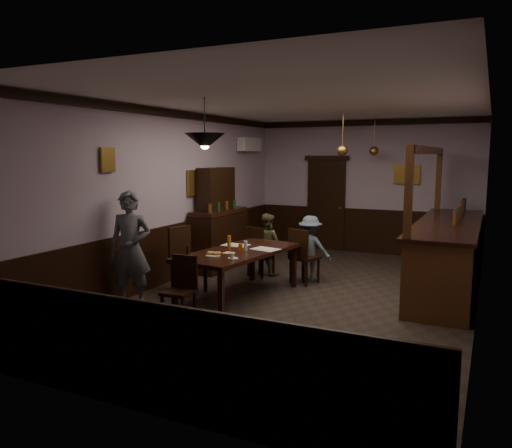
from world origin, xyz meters
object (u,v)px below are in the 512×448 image
Objects in this scene: pendant_brass_far at (374,151)px; soda_can at (241,248)px; person_standing at (130,249)px; pendant_iron at (205,141)px; chair_far_right at (302,254)px; pendant_brass_mid at (342,150)px; bar_counter at (448,253)px; chair_far_left at (258,250)px; sideboard at (218,228)px; dining_table at (239,254)px; chair_side at (185,256)px; coffee_cup at (232,256)px; chair_near at (181,286)px; person_seated_right at (310,248)px; person_seated_left at (267,244)px.

soda_can is at bearing -105.91° from pendant_brass_far.
person_standing is 2.42× the size of pendant_iron.
chair_far_right is at bearing 67.52° from soda_can.
soda_can is 0.15× the size of pendant_brass_mid.
chair_far_left is at bearing -168.14° from bar_counter.
sideboard reaches higher than chair_far_left.
dining_table is 3.51m from bar_counter.
pendant_iron reaches higher than chair_side.
pendant_iron is at bearing -110.48° from pendant_brass_mid.
sideboard reaches higher than coffee_cup.
sideboard is at bearing -138.47° from pendant_brass_far.
chair_near is 0.21× the size of bar_counter.
person_seated_right is at bearing -5.29° from sideboard.
chair_near is (-0.79, -2.52, -0.05)m from chair_far_right.
dining_table is 2.02× the size of person_seated_left.
pendant_brass_mid is (1.19, 3.48, 1.81)m from chair_near.
chair_side is at bearing 57.49° from chair_far_right.
pendant_brass_far reaches higher than coffee_cup.
chair_far_left reaches higher than chair_near.
dining_table is 2.39× the size of chair_far_right.
coffee_cup is at bearing -71.03° from dining_table.
person_seated_left is 2.20m from pendant_brass_mid.
person_standing is 2.11× the size of pendant_brass_mid.
sideboard is at bearing -175.47° from bar_counter.
chair_side is 4.36m from bar_counter.
bar_counter is (4.20, 0.33, -0.20)m from sideboard.
person_standing is 3.19m from person_seated_right.
person_seated_right is at bearing -82.36° from chair_far_right.
pendant_brass_mid reaches higher than sideboard.
sideboard is 4.22m from bar_counter.
chair_near is at bearing -108.85° from pendant_brass_mid.
chair_far_right is 2.05m from pendant_brass_mid.
coffee_cup is at bearing -56.18° from sideboard.
pendant_brass_far reaches higher than person_standing.
pendant_iron is at bearing -63.83° from sideboard.
dining_table is at bearing -72.12° from chair_side.
pendant_brass_far is at bearing -105.77° from person_seated_left.
person_seated_left is at bearing 100.47° from soda_can.
chair_near is 1.30m from soda_can.
pendant_brass_mid is (2.31, 0.51, 1.51)m from sideboard.
chair_far_right is 2.64m from chair_near.
bar_counter is 5.18× the size of pendant_brass_mid.
chair_far_right is 3.27m from pendant_brass_far.
person_seated_left is 1.42× the size of pendant_brass_mid.
person_seated_left is at bearing -3.30° from sideboard.
coffee_cup is 3.74m from bar_counter.
chair_far_right is 0.84× the size of person_seated_left.
pendant_iron is at bearing -137.13° from bar_counter.
pendant_brass_mid is (0.35, 0.69, 1.72)m from person_seated_right.
pendant_brass_far is at bearing 45.55° from person_standing.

